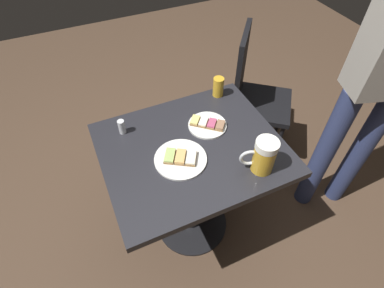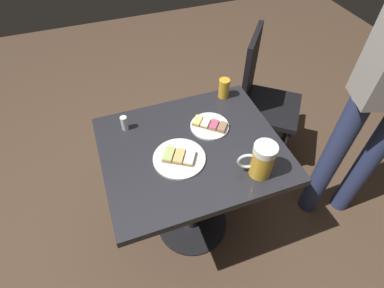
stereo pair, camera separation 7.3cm
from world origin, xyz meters
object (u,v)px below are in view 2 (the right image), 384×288
(plate_near, at_px, (210,125))
(beer_glass_small, at_px, (224,88))
(salt_shaker, at_px, (124,123))
(plate_far, at_px, (179,158))
(beer_mug, at_px, (262,160))
(cafe_chair, at_px, (261,96))

(plate_near, distance_m, beer_glass_small, 0.26)
(beer_glass_small, bearing_deg, salt_shaker, -83.16)
(beer_glass_small, bearing_deg, plate_far, -47.00)
(plate_near, distance_m, salt_shaker, 0.41)
(beer_glass_small, distance_m, salt_shaker, 0.56)
(plate_near, relative_size, beer_mug, 1.13)
(plate_far, height_order, beer_mug, beer_mug)
(plate_near, bearing_deg, beer_glass_small, 140.82)
(beer_mug, xyz_separation_m, salt_shaker, (-0.46, -0.49, -0.05))
(plate_far, xyz_separation_m, beer_glass_small, (-0.34, 0.36, 0.04))
(plate_near, height_order, beer_glass_small, beer_glass_small)
(salt_shaker, bearing_deg, cafe_chair, 103.18)
(beer_glass_small, bearing_deg, cafe_chair, 112.47)
(plate_near, height_order, beer_mug, beer_mug)
(beer_mug, bearing_deg, beer_glass_small, 172.89)
(plate_far, bearing_deg, salt_shaker, -145.47)
(plate_far, height_order, beer_glass_small, beer_glass_small)
(cafe_chair, bearing_deg, plate_far, -17.31)
(plate_far, height_order, salt_shaker, salt_shaker)
(plate_near, relative_size, salt_shaker, 2.57)
(beer_mug, bearing_deg, plate_near, -164.20)
(beer_glass_small, height_order, salt_shaker, beer_glass_small)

